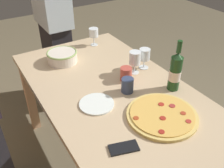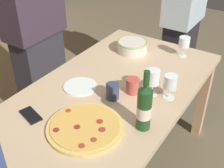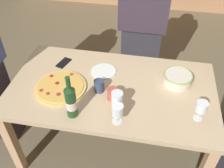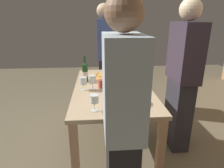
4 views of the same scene
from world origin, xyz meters
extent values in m
plane|color=#6B6047|center=(0.00, 0.00, 0.00)|extent=(8.00, 8.00, 0.00)
cube|color=tan|center=(0.00, 0.00, 0.73)|extent=(1.60, 0.90, 0.04)
cube|color=tan|center=(-0.74, -0.40, 0.35)|extent=(0.07, 0.07, 0.71)
cube|color=tan|center=(-0.74, 0.40, 0.35)|extent=(0.07, 0.07, 0.71)
cube|color=tan|center=(0.74, 0.40, 0.35)|extent=(0.07, 0.07, 0.71)
cylinder|color=#DDBC63|center=(-0.39, -0.09, 0.76)|extent=(0.40, 0.40, 0.02)
cylinder|color=gold|center=(-0.39, -0.09, 0.77)|extent=(0.36, 0.36, 0.01)
cylinder|color=#A43E1B|center=(-0.34, 0.06, 0.77)|extent=(0.03, 0.03, 0.00)
cylinder|color=#AA3126|center=(-0.51, -0.16, 0.77)|extent=(0.03, 0.03, 0.00)
cylinder|color=#A0261B|center=(-0.50, 0.01, 0.77)|extent=(0.03, 0.03, 0.00)
cylinder|color=#A63720|center=(-0.45, -0.19, 0.77)|extent=(0.03, 0.03, 0.00)
cylinder|color=#A1271B|center=(-0.42, -0.06, 0.77)|extent=(0.03, 0.03, 0.00)
cylinder|color=#A0322D|center=(-0.37, -0.18, 0.77)|extent=(0.04, 0.04, 0.00)
cylinder|color=#A92B1D|center=(-0.32, -0.14, 0.77)|extent=(0.03, 0.03, 0.00)
cylinder|color=beige|center=(0.50, 0.14, 0.79)|extent=(0.22, 0.22, 0.08)
torus|color=#8EAE5D|center=(0.50, 0.14, 0.83)|extent=(0.23, 0.23, 0.01)
cylinder|color=#1E441E|center=(-0.21, -0.33, 0.86)|extent=(0.08, 0.08, 0.23)
cone|color=#1E441E|center=(-0.21, -0.33, 0.99)|extent=(0.08, 0.08, 0.03)
cylinder|color=#1E441E|center=(-0.21, -0.33, 1.05)|extent=(0.03, 0.03, 0.08)
cylinder|color=silver|center=(-0.21, -0.33, 0.85)|extent=(0.08, 0.08, 0.07)
cylinder|color=white|center=(0.63, -0.21, 0.75)|extent=(0.06, 0.06, 0.00)
cylinder|color=white|center=(0.63, -0.21, 0.79)|extent=(0.01, 0.01, 0.07)
cylinder|color=white|center=(0.63, -0.21, 0.86)|extent=(0.08, 0.08, 0.07)
cylinder|color=maroon|center=(0.63, -0.21, 0.84)|extent=(0.07, 0.07, 0.02)
cylinder|color=white|center=(0.10, -0.33, 0.75)|extent=(0.07, 0.07, 0.00)
cylinder|color=white|center=(0.10, -0.33, 0.79)|extent=(0.01, 0.01, 0.07)
cylinder|color=white|center=(0.10, -0.33, 0.86)|extent=(0.08, 0.08, 0.08)
cylinder|color=white|center=(0.08, -0.23, 0.75)|extent=(0.07, 0.07, 0.00)
cylinder|color=white|center=(0.08, -0.23, 0.79)|extent=(0.01, 0.01, 0.07)
cylinder|color=white|center=(0.08, -0.23, 0.87)|extent=(0.08, 0.08, 0.09)
cylinder|color=#33405F|center=(-0.09, -0.06, 0.80)|extent=(0.08, 0.08, 0.10)
cylinder|color=#BD4B3E|center=(0.03, -0.13, 0.80)|extent=(0.08, 0.08, 0.10)
cylinder|color=white|center=(-0.10, 0.17, 0.76)|extent=(0.21, 0.21, 0.01)
cube|color=black|center=(-0.47, 0.22, 0.76)|extent=(0.11, 0.16, 0.01)
cube|color=#2D2C33|center=(0.15, 0.80, 0.43)|extent=(0.39, 0.20, 0.86)
camera|label=1|loc=(-1.14, 0.70, 1.68)|focal=40.10mm
camera|label=2|loc=(-1.25, -0.82, 1.77)|focal=46.79mm
camera|label=3|loc=(0.26, -1.42, 2.06)|focal=40.18mm
camera|label=4|loc=(2.21, -0.18, 1.54)|focal=31.00mm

